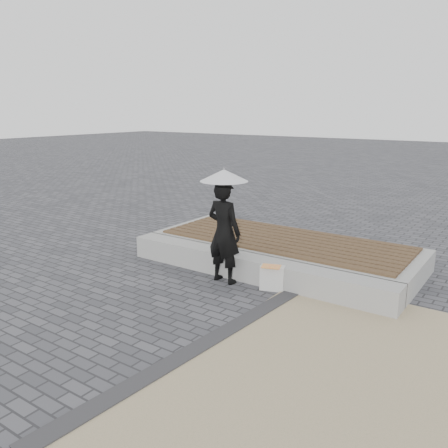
{
  "coord_description": "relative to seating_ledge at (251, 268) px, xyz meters",
  "views": [
    {
      "loc": [
        3.9,
        -4.81,
        2.84
      ],
      "look_at": [
        -0.32,
        1.25,
        1.0
      ],
      "focal_mm": 37.19,
      "sensor_mm": 36.0,
      "label": 1
    }
  ],
  "objects": [
    {
      "name": "edging_band",
      "position": [
        0.75,
        -2.1,
        -0.18
      ],
      "size": [
        0.61,
        5.2,
        0.04
      ],
      "primitive_type": "cube",
      "rotation": [
        0.0,
        0.0,
        -0.07
      ],
      "color": "#2F2F31",
      "rests_on": "ground"
    },
    {
      "name": "magazine",
      "position": [
        0.54,
        -0.27,
        0.21
      ],
      "size": [
        0.35,
        0.31,
        0.01
      ],
      "primitive_type": "cube",
      "rotation": [
        0.0,
        0.0,
        0.35
      ],
      "color": "#FE4C3C",
      "rests_on": "canvas_tote"
    },
    {
      "name": "timber_platform",
      "position": [
        0.0,
        1.2,
        0.0
      ],
      "size": [
        5.0,
        2.0,
        0.4
      ],
      "primitive_type": "cube",
      "color": "#A2A29D",
      "rests_on": "ground"
    },
    {
      "name": "terrazzo_zone",
      "position": [
        3.2,
        -2.1,
        -0.19
      ],
      "size": [
        5.0,
        5.0,
        0.02
      ],
      "primitive_type": "cube",
      "color": "tan",
      "rests_on": "ground"
    },
    {
      "name": "parasol",
      "position": [
        -0.32,
        -0.35,
        1.6
      ],
      "size": [
        0.78,
        0.78,
        1.0
      ],
      "rotation": [
        0.0,
        0.0,
        -0.01
      ],
      "color": "#A3A2A7",
      "rests_on": "ground"
    },
    {
      "name": "timber_decking",
      "position": [
        0.0,
        1.2,
        0.22
      ],
      "size": [
        4.6,
        1.8,
        0.04
      ],
      "primitive_type": null,
      "color": "brown",
      "rests_on": "timber_platform"
    },
    {
      "name": "seating_ledge",
      "position": [
        0.0,
        0.0,
        0.0
      ],
      "size": [
        5.0,
        0.45,
        0.4
      ],
      "primitive_type": "cube",
      "color": "gray",
      "rests_on": "ground"
    },
    {
      "name": "canvas_tote",
      "position": [
        0.54,
        -0.22,
        0.0
      ],
      "size": [
        0.42,
        0.27,
        0.41
      ],
      "primitive_type": "cube",
      "rotation": [
        0.0,
        0.0,
        0.3
      ],
      "color": "beige",
      "rests_on": "ground"
    },
    {
      "name": "woman",
      "position": [
        -0.32,
        -0.35,
        0.66
      ],
      "size": [
        0.65,
        0.45,
        1.73
      ],
      "primitive_type": "imported",
      "rotation": [
        0.0,
        0.0,
        3.09
      ],
      "color": "black",
      "rests_on": "ground"
    },
    {
      "name": "ground",
      "position": [
        0.0,
        -1.6,
        -0.2
      ],
      "size": [
        80.0,
        80.0,
        0.0
      ],
      "primitive_type": "plane",
      "color": "#4A494E",
      "rests_on": "ground"
    },
    {
      "name": "handbag",
      "position": [
        -0.52,
        -0.1,
        0.31
      ],
      "size": [
        0.33,
        0.21,
        0.22
      ],
      "primitive_type": "cube",
      "rotation": [
        0.0,
        0.0,
        0.34
      ],
      "color": "black",
      "rests_on": "seating_ledge"
    }
  ]
}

